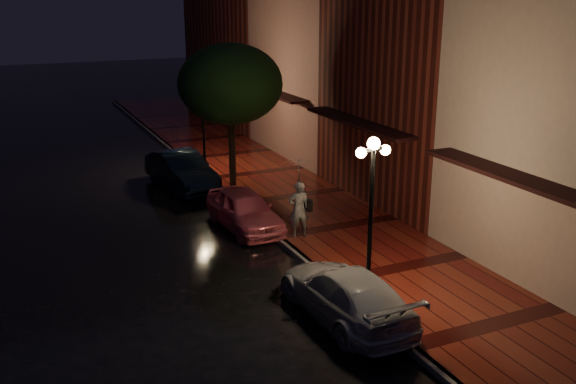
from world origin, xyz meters
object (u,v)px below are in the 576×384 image
parking_meter (303,206)px  woman_with_umbrella (299,186)px  streetlamp_far (203,115)px  navy_car (182,171)px  streetlamp_near (371,209)px  silver_car (345,294)px  pink_car (245,210)px  street_tree (231,87)px

parking_meter → woman_with_umbrella: bearing=-144.8°
streetlamp_far → navy_car: bearing=-129.6°
streetlamp_far → woman_with_umbrella: streetlamp_far is taller
streetlamp_near → silver_car: (-0.95, -0.49, -1.93)m
pink_car → silver_car: (0.00, -6.99, -0.02)m
streetlamp_near → street_tree: (0.26, 10.99, 1.64)m
streetlamp_far → parking_meter: bearing=-85.8°
woman_with_umbrella → streetlamp_far: bearing=-74.8°
silver_car → woman_with_umbrella: (1.20, 5.19, 1.23)m
street_tree → silver_car: (-1.21, -11.48, -3.58)m
navy_car → street_tree: bearing=-36.8°
streetlamp_near → navy_car: 12.29m
streetlamp_near → streetlamp_far: (0.00, 14.00, 0.00)m
pink_car → street_tree: bearing=72.0°
streetlamp_near → pink_car: (-0.95, 6.50, -1.92)m
streetlamp_far → silver_car: bearing=-93.8°
street_tree → woman_with_umbrella: size_ratio=2.20×
streetlamp_far → parking_meter: 8.96m
parking_meter → navy_car: bearing=91.5°
street_tree → silver_car: 12.08m
street_tree → silver_car: street_tree is taller
silver_car → parking_meter: bearing=-107.3°
woman_with_umbrella → parking_meter: (0.40, 0.51, -0.91)m
silver_car → navy_car: bearing=-88.5°
streetlamp_far → pink_car: size_ratio=1.08×
parking_meter → street_tree: bearing=77.1°
streetlamp_far → navy_car: 3.14m
street_tree → silver_car: bearing=-96.0°
silver_car → streetlamp_near: bearing=-154.4°
street_tree → pink_car: (-1.21, -4.49, -3.56)m
pink_car → woman_with_umbrella: 2.48m
streetlamp_near → streetlamp_far: size_ratio=1.00×
pink_car → navy_car: navy_car is taller
silver_car → parking_meter: size_ratio=3.34×
pink_car → parking_meter: parking_meter is taller
parking_meter → streetlamp_near: bearing=-113.9°
streetlamp_near → navy_car: streetlamp_near is taller
street_tree → pink_car: size_ratio=1.45×
woman_with_umbrella → navy_car: bearing=-62.0°
silver_car → parking_meter: parking_meter is taller
pink_car → navy_car: (-0.67, 5.54, 0.07)m
parking_meter → pink_car: bearing=124.2°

